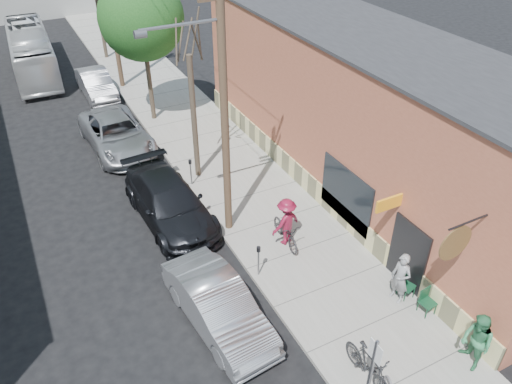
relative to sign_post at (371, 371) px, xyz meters
name	(u,v)px	position (x,y,z in m)	size (l,w,h in m)	color
ground	(218,333)	(-2.35, 4.22, -1.83)	(120.00, 120.00, 0.00)	black
sidewalk	(207,145)	(1.90, 15.22, -1.76)	(4.50, 58.00, 0.15)	gray
cafe_building	(365,114)	(6.64, 9.21, 1.47)	(6.60, 20.20, 6.61)	#AA5A3F
sign_post	(371,371)	(0.00, 0.00, 0.00)	(0.07, 0.45, 2.80)	slate
parking_meter_near	(259,256)	(-0.10, 5.79, -0.85)	(0.14, 0.14, 1.24)	slate
parking_meter_far	(191,168)	(-0.10, 12.15, -0.85)	(0.14, 0.14, 1.24)	slate
utility_pole_near	(222,103)	(0.04, 8.68, 3.58)	(3.57, 0.28, 10.00)	#503A28
tree_bare	(194,119)	(0.45, 12.77, 1.10)	(0.24, 0.24, 5.57)	#44392C
tree_leafy_mid	(141,18)	(0.45, 19.25, 3.69)	(4.20, 4.20, 7.49)	#44392C
patio_chair_a	(428,303)	(3.85, 1.80, -1.24)	(0.50, 0.50, 0.88)	#103B23
patio_chair_b	(407,286)	(3.75, 2.67, -1.24)	(0.50, 0.50, 0.88)	#103B23
patron_grey	(400,278)	(3.40, 2.69, -0.75)	(0.68, 0.45, 1.87)	gray
patron_green	(476,342)	(3.58, -0.24, -0.72)	(0.94, 0.73, 1.92)	#348252
cyclist	(286,222)	(1.60, 6.86, -0.72)	(1.25, 0.72, 1.93)	maroon
cyclist_bike	(286,231)	(1.60, 6.86, -1.16)	(0.69, 1.98, 1.04)	black
parked_bike_a	(368,366)	(0.64, 0.71, -1.08)	(0.56, 1.99, 1.20)	black
car_1	(219,306)	(-2.14, 4.55, -1.04)	(1.68, 4.81, 1.58)	#A7A9AF
car_2	(169,202)	(-1.70, 10.35, -0.99)	(2.35, 5.79, 1.68)	black
car_3	(117,134)	(-2.08, 17.03, -1.03)	(2.67, 5.78, 1.61)	#999BA0
car_4	(96,84)	(-1.55, 23.98, -1.08)	(1.60, 4.58, 1.51)	gray
bus	(31,52)	(-4.35, 29.64, -0.41)	(2.39, 10.20, 2.84)	white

